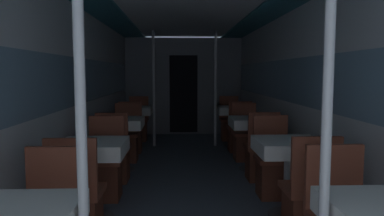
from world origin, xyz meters
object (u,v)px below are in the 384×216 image
chair_left_near_3 (132,136)px  chair_left_far_3 (138,127)px  support_pole_right_3 (215,89)px  dining_table_right_1 (289,151)px  dining_table_left_1 (93,152)px  support_pole_left_3 (154,89)px  dining_table_left_3 (135,113)px  chair_right_near_3 (239,135)px  chair_left_far_2 (127,143)px  dining_table_right_2 (252,125)px  chair_right_near_1 (308,207)px  dining_table_left_2 (121,126)px  chair_left_near_1 (78,210)px  chair_left_far_1 (105,173)px  support_pole_left_0 (81,139)px  support_pole_right_0 (326,137)px  chair_right_far_1 (273,171)px  chair_right_far_3 (230,126)px  chair_right_far_2 (245,142)px  chair_right_near_2 (261,158)px  chair_left_near_2 (115,160)px  dining_table_right_3 (234,112)px

chair_left_near_3 → chair_left_far_3: bearing=90.0°
support_pole_right_3 → dining_table_right_1: bearing=-84.2°
dining_table_left_1 → support_pole_left_3: bearing=84.2°
dining_table_left_3 → chair_right_near_3: (1.91, -0.58, -0.36)m
dining_table_left_1 → chair_left_far_2: bearing=90.0°
chair_left_near_3 → dining_table_right_2: bearing=-32.6°
chair_left_far_3 → chair_right_near_1: (1.91, -4.74, 0.00)m
dining_table_left_2 → chair_right_near_1: size_ratio=0.83×
chair_left_near_1 → chair_left_far_1: size_ratio=1.00×
support_pole_left_0 → dining_table_left_2: (-0.36, 3.59, -0.45)m
dining_table_left_3 → support_pole_right_0: (1.55, -5.39, 0.45)m
support_pole_left_0 → chair_right_near_1: support_pole_left_0 is taller
chair_left_far_2 → dining_table_right_2: chair_left_far_2 is taller
chair_right_near_3 → dining_table_left_1: bearing=-122.4°
chair_left_far_1 → dining_table_right_2: 2.30m
dining_table_left_2 → dining_table_right_2: size_ratio=1.00×
dining_table_left_1 → chair_left_far_3: (-0.00, 4.17, -0.36)m
chair_left_far_1 → support_pole_right_3: bearing=-117.2°
dining_table_left_1 → chair_right_far_1: chair_right_far_1 is taller
chair_right_far_1 → chair_right_far_3: (0.00, 3.59, 0.00)m
dining_table_left_1 → support_pole_right_3: size_ratio=0.34×
support_pole_left_3 → dining_table_right_1: size_ratio=2.90×
chair_left_near_1 → chair_right_far_2: bearing=57.0°
chair_right_far_1 → chair_right_far_2: same height
dining_table_right_2 → chair_left_far_2: bearing=163.2°
chair_left_far_3 → dining_table_right_2: size_ratio=1.21×
chair_right_near_3 → support_pole_right_3: size_ratio=0.42×
chair_left_far_2 → chair_right_near_2: bearing=149.0°
dining_table_right_1 → chair_right_far_1: bearing=90.0°
support_pole_right_0 → chair_left_near_1: bearing=141.8°
dining_table_left_3 → chair_left_near_3: 0.68m
chair_left_near_2 → chair_left_far_1: bearing=-90.0°
support_pole_right_0 → chair_left_far_2: bearing=110.4°
chair_left_far_3 → support_pole_left_3: bearing=122.2°
dining_table_left_3 → support_pole_left_3: 0.58m
chair_left_far_1 → dining_table_right_1: size_ratio=1.21×
support_pole_left_3 → dining_table_right_1: support_pole_left_3 is taller
support_pole_left_0 → support_pole_left_3: same height
chair_right_near_1 → dining_table_right_2: chair_right_near_1 is taller
chair_left_near_1 → dining_table_right_3: size_ratio=1.21×
support_pole_left_3 → chair_right_far_2: 2.13m
dining_table_right_2 → chair_right_far_2: bearing=90.0°
support_pole_left_3 → support_pole_left_0: bearing=-90.0°
chair_right_far_1 → dining_table_right_3: (-0.00, 3.02, 0.36)m
dining_table_left_3 → support_pole_left_3: size_ratio=0.34×
chair_left_far_2 → chair_left_near_2: bearing=90.0°
dining_table_right_3 → chair_right_near_3: 0.68m
support_pole_right_3 → chair_right_far_1: bearing=-83.1°
support_pole_left_3 → chair_right_near_1: 4.52m
dining_table_left_2 → support_pole_right_0: (1.55, -3.59, 0.45)m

